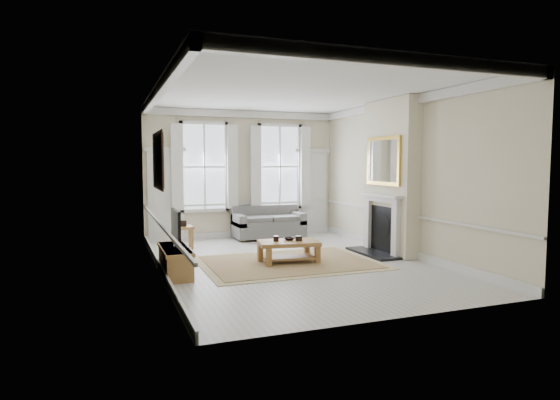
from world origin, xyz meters
name	(u,v)px	position (x,y,z in m)	size (l,w,h in m)	color
floor	(292,263)	(0.00, 0.00, 0.00)	(7.20, 7.20, 0.00)	#B7B5AD
ceiling	(292,92)	(0.00, 0.00, 3.40)	(7.20, 7.20, 0.00)	white
back_wall	(243,174)	(0.00, 3.60, 1.70)	(5.20, 5.20, 0.00)	beige
left_wall	(158,180)	(-2.60, 0.00, 1.70)	(7.20, 7.20, 0.00)	beige
right_wall	(403,177)	(2.60, 0.00, 1.70)	(7.20, 7.20, 0.00)	beige
window_left	(204,167)	(-1.05, 3.55, 1.90)	(1.26, 0.20, 2.20)	#B2BCC6
window_right	(280,167)	(1.05, 3.55, 1.90)	(1.26, 0.20, 2.20)	#B2BCC6
door_left	(166,196)	(-2.05, 3.56, 1.15)	(0.90, 0.08, 2.30)	silver
door_right	(312,193)	(2.05, 3.56, 1.15)	(0.90, 0.08, 2.30)	silver
painting	(158,161)	(-2.56, 0.30, 2.05)	(0.05, 1.66, 1.06)	#B0631E
chimney_breast	(391,177)	(2.43, 0.20, 1.70)	(0.35, 1.70, 3.38)	beige
hearth	(373,253)	(2.00, 0.20, 0.03)	(0.55, 1.50, 0.05)	black
fireplace	(381,221)	(2.20, 0.20, 0.73)	(0.21, 1.45, 1.33)	silver
mirror	(383,161)	(2.21, 0.20, 2.05)	(0.06, 1.26, 1.06)	gold
sofa	(268,225)	(0.55, 3.11, 0.36)	(1.85, 0.90, 0.86)	slate
side_table	(183,231)	(-1.81, 2.34, 0.42)	(0.46, 0.46, 0.53)	brown
rug	(289,262)	(-0.07, 0.02, 0.01)	(3.50, 2.60, 0.02)	#9C7C50
coffee_table	(289,245)	(-0.07, 0.02, 0.37)	(1.28, 0.87, 0.45)	brown
ceramic_pot_a	(276,239)	(-0.32, 0.07, 0.50)	(0.11, 0.11, 0.11)	black
ceramic_pot_b	(299,238)	(0.13, -0.03, 0.50)	(0.14, 0.14, 0.10)	black
bowl	(289,239)	(-0.02, 0.12, 0.47)	(0.23, 0.23, 0.06)	black
tv_stand	(175,261)	(-2.34, -0.18, 0.25)	(0.45, 1.39, 0.49)	brown
tv	(176,226)	(-2.32, -0.18, 0.89)	(0.08, 0.90, 0.68)	black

